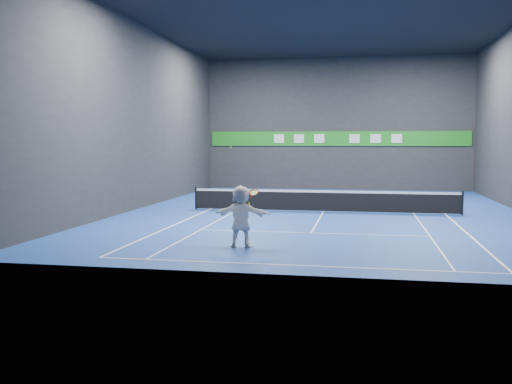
% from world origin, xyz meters
% --- Properties ---
extents(ground, '(26.00, 26.00, 0.00)m').
position_xyz_m(ground, '(0.00, 0.00, 0.00)').
color(ground, '#1B4096').
rests_on(ground, ground).
extents(ceiling, '(26.00, 26.00, 0.00)m').
position_xyz_m(ceiling, '(0.00, 0.00, 9.00)').
color(ceiling, black).
rests_on(ceiling, ground).
extents(wall_back, '(18.00, 0.10, 9.00)m').
position_xyz_m(wall_back, '(0.00, 13.00, 4.50)').
color(wall_back, '#262629').
rests_on(wall_back, ground).
extents(wall_front, '(18.00, 0.10, 9.00)m').
position_xyz_m(wall_front, '(0.00, -13.00, 4.50)').
color(wall_front, '#262629').
rests_on(wall_front, ground).
extents(wall_left, '(0.10, 26.00, 9.00)m').
position_xyz_m(wall_left, '(-9.00, 0.00, 4.50)').
color(wall_left, '#262629').
rests_on(wall_left, ground).
extents(baseline_near, '(10.98, 0.08, 0.01)m').
position_xyz_m(baseline_near, '(0.00, -11.89, 0.00)').
color(baseline_near, white).
rests_on(baseline_near, ground).
extents(baseline_far, '(10.98, 0.08, 0.01)m').
position_xyz_m(baseline_far, '(0.00, 11.89, 0.00)').
color(baseline_far, white).
rests_on(baseline_far, ground).
extents(sideline_doubles_left, '(0.08, 23.78, 0.01)m').
position_xyz_m(sideline_doubles_left, '(-5.49, 0.00, 0.00)').
color(sideline_doubles_left, white).
rests_on(sideline_doubles_left, ground).
extents(sideline_doubles_right, '(0.08, 23.78, 0.01)m').
position_xyz_m(sideline_doubles_right, '(5.49, 0.00, 0.00)').
color(sideline_doubles_right, white).
rests_on(sideline_doubles_right, ground).
extents(sideline_singles_left, '(0.06, 23.78, 0.01)m').
position_xyz_m(sideline_singles_left, '(-4.11, 0.00, 0.00)').
color(sideline_singles_left, white).
rests_on(sideline_singles_left, ground).
extents(sideline_singles_right, '(0.06, 23.78, 0.01)m').
position_xyz_m(sideline_singles_right, '(4.11, 0.00, 0.00)').
color(sideline_singles_right, white).
rests_on(sideline_singles_right, ground).
extents(service_line_near, '(8.23, 0.06, 0.01)m').
position_xyz_m(service_line_near, '(0.00, -6.40, 0.00)').
color(service_line_near, white).
rests_on(service_line_near, ground).
extents(service_line_far, '(8.23, 0.06, 0.01)m').
position_xyz_m(service_line_far, '(0.00, 6.40, 0.00)').
color(service_line_far, white).
rests_on(service_line_far, ground).
extents(center_service_line, '(0.06, 12.80, 0.01)m').
position_xyz_m(center_service_line, '(0.00, 0.00, 0.00)').
color(center_service_line, white).
rests_on(center_service_line, ground).
extents(player, '(1.82, 0.71, 1.92)m').
position_xyz_m(player, '(-1.91, -9.51, 0.96)').
color(player, white).
rests_on(player, ground).
extents(tennis_ball, '(0.07, 0.07, 0.07)m').
position_xyz_m(tennis_ball, '(-2.28, -9.29, 3.08)').
color(tennis_ball, '#DAF929').
rests_on(tennis_ball, player).
extents(tennis_net, '(12.50, 0.10, 1.07)m').
position_xyz_m(tennis_net, '(0.00, 0.00, 0.54)').
color(tennis_net, black).
rests_on(tennis_net, ground).
extents(sponsor_banner, '(17.64, 0.11, 1.00)m').
position_xyz_m(sponsor_banner, '(0.00, 12.93, 3.50)').
color(sponsor_banner, '#1C811F').
rests_on(sponsor_banner, wall_back).
extents(tennis_racket, '(0.40, 0.31, 0.66)m').
position_xyz_m(tennis_racket, '(-1.54, -9.46, 1.66)').
color(tennis_racket, '#AD1712').
rests_on(tennis_racket, player).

